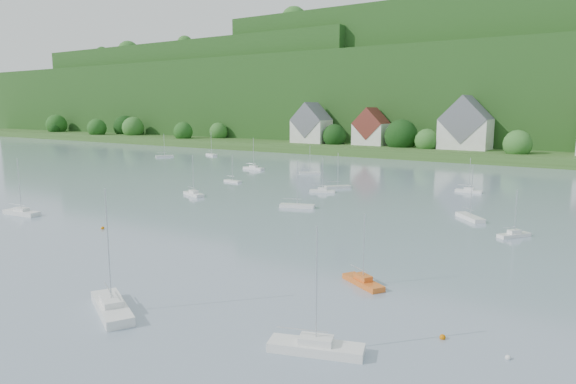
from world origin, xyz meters
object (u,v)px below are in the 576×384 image
at_px(near_sailboat_5, 363,281).
at_px(near_sailboat_3, 316,346).
at_px(near_sailboat_4, 112,307).
at_px(near_sailboat_6, 22,212).

bearing_deg(near_sailboat_5, near_sailboat_3, -47.43).
bearing_deg(near_sailboat_4, near_sailboat_5, 78.37).
xyz_separation_m(near_sailboat_3, near_sailboat_5, (-3.39, 14.48, -0.06)).
bearing_deg(near_sailboat_3, near_sailboat_5, 83.96).
relative_size(near_sailboat_3, near_sailboat_4, 0.86).
relative_size(near_sailboat_3, near_sailboat_6, 1.00).
height_order(near_sailboat_3, near_sailboat_6, near_sailboat_6).
height_order(near_sailboat_4, near_sailboat_6, near_sailboat_4).
xyz_separation_m(near_sailboat_4, near_sailboat_5, (14.39, 17.83, -0.10)).
distance_m(near_sailboat_5, near_sailboat_6, 59.60).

